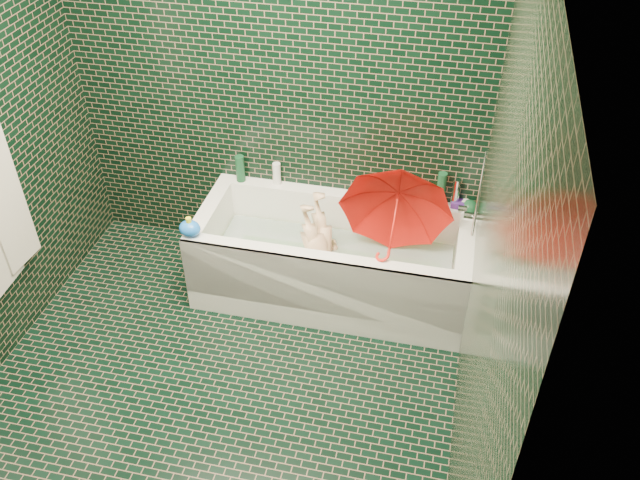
% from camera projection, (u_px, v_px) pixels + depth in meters
% --- Properties ---
extents(floor, '(2.80, 2.80, 0.00)m').
position_uv_depth(floor, '(215.00, 399.00, 3.75)').
color(floor, black).
rests_on(floor, ground).
extents(wall_back, '(2.80, 0.00, 2.80)m').
position_uv_depth(wall_back, '(274.00, 83.00, 4.05)').
color(wall_back, black).
rests_on(wall_back, floor).
extents(wall_right, '(0.00, 2.80, 2.80)m').
position_uv_depth(wall_right, '(488.00, 261.00, 2.75)').
color(wall_right, black).
rests_on(wall_right, floor).
extents(bathtub, '(1.70, 0.75, 0.55)m').
position_uv_depth(bathtub, '(332.00, 267.00, 4.31)').
color(bathtub, white).
rests_on(bathtub, floor).
extents(bath_mat, '(1.35, 0.47, 0.01)m').
position_uv_depth(bath_mat, '(333.00, 272.00, 4.36)').
color(bath_mat, green).
rests_on(bath_mat, bathtub).
extents(water, '(1.48, 0.53, 0.00)m').
position_uv_depth(water, '(333.00, 254.00, 4.27)').
color(water, silver).
rests_on(water, bathtub).
extents(faucet, '(0.18, 0.19, 0.55)m').
position_uv_depth(faucet, '(474.00, 212.00, 3.83)').
color(faucet, silver).
rests_on(faucet, wall_right).
extents(child, '(0.89, 0.56, 0.34)m').
position_uv_depth(child, '(322.00, 257.00, 4.24)').
color(child, '#E3B78E').
rests_on(child, bathtub).
extents(umbrella, '(0.82, 0.77, 0.87)m').
position_uv_depth(umbrella, '(394.00, 223.00, 3.98)').
color(umbrella, red).
rests_on(umbrella, bathtub).
extents(soap_bottle_a, '(0.11, 0.11, 0.25)m').
position_uv_depth(soap_bottle_a, '(463.00, 210.00, 4.22)').
color(soap_bottle_a, white).
rests_on(soap_bottle_a, bathtub).
extents(soap_bottle_b, '(0.09, 0.10, 0.19)m').
position_uv_depth(soap_bottle_b, '(457.00, 210.00, 4.22)').
color(soap_bottle_b, '#411F76').
rests_on(soap_bottle_b, bathtub).
extents(soap_bottle_c, '(0.15, 0.15, 0.15)m').
position_uv_depth(soap_bottle_c, '(466.00, 213.00, 4.20)').
color(soap_bottle_c, '#134325').
rests_on(soap_bottle_c, bathtub).
extents(bottle_right_tall, '(0.06, 0.06, 0.25)m').
position_uv_depth(bottle_right_tall, '(441.00, 190.00, 4.17)').
color(bottle_right_tall, '#134325').
rests_on(bottle_right_tall, bathtub).
extents(bottle_right_pump, '(0.05, 0.05, 0.20)m').
position_uv_depth(bottle_right_pump, '(455.00, 193.00, 4.20)').
color(bottle_right_pump, silver).
rests_on(bottle_right_pump, bathtub).
extents(bottle_left_tall, '(0.08, 0.08, 0.18)m').
position_uv_depth(bottle_left_tall, '(240.00, 169.00, 4.43)').
color(bottle_left_tall, '#134325').
rests_on(bottle_left_tall, bathtub).
extents(bottle_left_short, '(0.06, 0.06, 0.15)m').
position_uv_depth(bottle_left_short, '(277.00, 173.00, 4.41)').
color(bottle_left_short, white).
rests_on(bottle_left_short, bathtub).
extents(rubber_duck, '(0.11, 0.09, 0.09)m').
position_uv_depth(rubber_duck, '(429.00, 201.00, 4.23)').
color(rubber_duck, yellow).
rests_on(rubber_duck, bathtub).
extents(bath_toy, '(0.14, 0.12, 0.13)m').
position_uv_depth(bath_toy, '(190.00, 228.00, 3.98)').
color(bath_toy, blue).
rests_on(bath_toy, bathtub).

